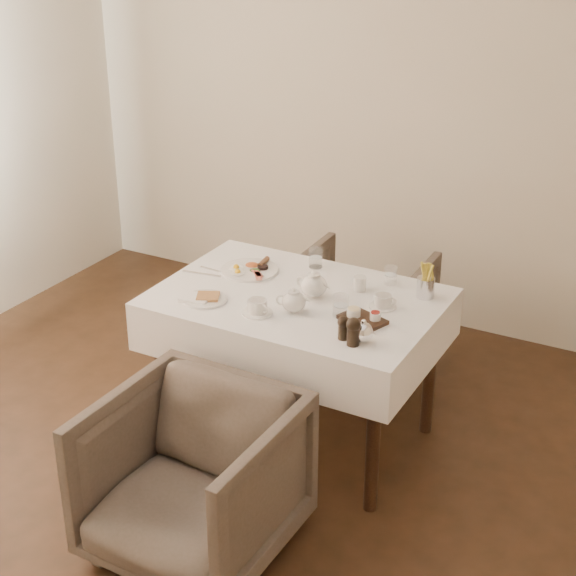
% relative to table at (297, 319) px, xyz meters
% --- Properties ---
extents(table, '(1.28, 0.88, 0.75)m').
position_rel_table_xyz_m(table, '(0.00, 0.00, 0.00)').
color(table, black).
rests_on(table, ground).
extents(armchair_near, '(0.74, 0.76, 0.68)m').
position_rel_table_xyz_m(armchair_near, '(0.02, -0.91, -0.30)').
color(armchair_near, '#4B4237').
rests_on(armchair_near, ground).
extents(armchair_far, '(0.70, 0.72, 0.64)m').
position_rel_table_xyz_m(armchair_far, '(-0.03, 0.78, -0.32)').
color(armchair_far, '#4B4237').
rests_on(armchair_far, ground).
extents(breakfast_plate, '(0.28, 0.28, 0.04)m').
position_rel_table_xyz_m(breakfast_plate, '(-0.33, 0.14, 0.13)').
color(breakfast_plate, white).
rests_on(breakfast_plate, table).
extents(side_plate, '(0.20, 0.20, 0.02)m').
position_rel_table_xyz_m(side_plate, '(-0.35, -0.24, 0.13)').
color(side_plate, white).
rests_on(side_plate, table).
extents(teapot_centre, '(0.17, 0.14, 0.13)m').
position_rel_table_xyz_m(teapot_centre, '(0.07, 0.03, 0.18)').
color(teapot_centre, white).
rests_on(teapot_centre, table).
extents(teapot_front, '(0.18, 0.16, 0.12)m').
position_rel_table_xyz_m(teapot_front, '(0.06, -0.15, 0.17)').
color(teapot_front, white).
rests_on(teapot_front, table).
extents(creamer, '(0.06, 0.06, 0.07)m').
position_rel_table_xyz_m(creamer, '(0.22, 0.19, 0.15)').
color(creamer, white).
rests_on(creamer, table).
extents(teacup_near, '(0.13, 0.13, 0.07)m').
position_rel_table_xyz_m(teacup_near, '(-0.07, -0.24, 0.15)').
color(teacup_near, white).
rests_on(teacup_near, table).
extents(teacup_far, '(0.12, 0.12, 0.06)m').
position_rel_table_xyz_m(teacup_far, '(0.39, 0.08, 0.14)').
color(teacup_far, white).
rests_on(teacup_far, table).
extents(glass_left, '(0.09, 0.09, 0.09)m').
position_rel_table_xyz_m(glass_left, '(-0.08, 0.34, 0.16)').
color(glass_left, silver).
rests_on(glass_left, table).
extents(glass_mid, '(0.09, 0.09, 0.10)m').
position_rel_table_xyz_m(glass_mid, '(0.26, -0.09, 0.17)').
color(glass_mid, silver).
rests_on(glass_mid, table).
extents(glass_right, '(0.08, 0.08, 0.09)m').
position_rel_table_xyz_m(glass_right, '(0.32, 0.33, 0.16)').
color(glass_right, silver).
rests_on(glass_right, table).
extents(condiment_board, '(0.22, 0.19, 0.05)m').
position_rel_table_xyz_m(condiment_board, '(0.36, -0.09, 0.13)').
color(condiment_board, black).
rests_on(condiment_board, table).
extents(pepper_mill_left, '(0.07, 0.07, 0.10)m').
position_rel_table_xyz_m(pepper_mill_left, '(0.36, -0.27, 0.17)').
color(pepper_mill_left, black).
rests_on(pepper_mill_left, table).
extents(pepper_mill_right, '(0.06, 0.06, 0.12)m').
position_rel_table_xyz_m(pepper_mill_right, '(0.42, -0.30, 0.18)').
color(pepper_mill_right, black).
rests_on(pepper_mill_right, table).
extents(silver_pot, '(0.12, 0.11, 0.11)m').
position_rel_table_xyz_m(silver_pot, '(0.44, -0.26, 0.17)').
color(silver_pot, white).
rests_on(silver_pot, table).
extents(fries_cup, '(0.08, 0.08, 0.17)m').
position_rel_table_xyz_m(fries_cup, '(0.51, 0.27, 0.19)').
color(fries_cup, silver).
rests_on(fries_cup, table).
extents(cutlery_fork, '(0.17, 0.03, 0.00)m').
position_rel_table_xyz_m(cutlery_fork, '(-0.49, 0.06, 0.12)').
color(cutlery_fork, silver).
rests_on(cutlery_fork, table).
extents(cutlery_knife, '(0.20, 0.05, 0.00)m').
position_rel_table_xyz_m(cutlery_knife, '(-0.52, -0.00, 0.12)').
color(cutlery_knife, silver).
rests_on(cutlery_knife, table).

